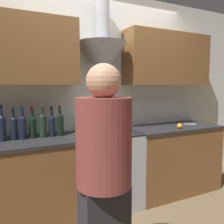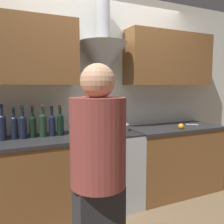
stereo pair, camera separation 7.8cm
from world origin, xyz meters
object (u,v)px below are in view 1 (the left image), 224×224
wine_bottle_3 (2,126)px  wine_bottle_9 (60,123)px  wine_bottle_7 (43,124)px  mixing_bowl (118,127)px  orange_fruit (180,126)px  person_foreground_left (104,177)px  stove_range (108,169)px  wine_bottle_4 (14,127)px  wine_bottle_6 (33,126)px  wine_bottle_8 (52,124)px  wine_bottle_5 (23,126)px  stock_pot (95,128)px

wine_bottle_3 → wine_bottle_9: size_ratio=1.08×
wine_bottle_7 → mixing_bowl: bearing=-1.9°
orange_fruit → person_foreground_left: bearing=-147.4°
stove_range → wine_bottle_4: wine_bottle_4 is taller
wine_bottle_4 → person_foreground_left: (0.43, -1.24, -0.16)m
mixing_bowl → person_foreground_left: size_ratio=0.16×
stove_range → wine_bottle_9: wine_bottle_9 is taller
stove_range → wine_bottle_6: bearing=174.4°
wine_bottle_7 → mixing_bowl: size_ratio=1.36×
wine_bottle_8 → mixing_bowl: size_ratio=1.27×
wine_bottle_8 → wine_bottle_3: bearing=-179.1°
wine_bottle_5 → stock_pot: size_ratio=1.24×
mixing_bowl → wine_bottle_9: bearing=177.5°
wine_bottle_9 → mixing_bowl: bearing=-2.5°
wine_bottle_4 → wine_bottle_8: bearing=-1.0°
orange_fruit → wine_bottle_8: bearing=170.1°
wine_bottle_3 → stock_pot: (0.97, -0.04, -0.08)m
wine_bottle_4 → wine_bottle_7: (0.28, -0.01, 0.01)m
wine_bottle_9 → orange_fruit: bearing=-10.4°
wine_bottle_5 → stock_pot: 0.78m
wine_bottle_6 → person_foreground_left: (0.25, -1.24, -0.16)m
wine_bottle_7 → person_foreground_left: person_foreground_left is taller
wine_bottle_5 → wine_bottle_9: bearing=0.6°
wine_bottle_5 → wine_bottle_7: (0.20, 0.00, 0.00)m
wine_bottle_6 → stock_pot: bearing=-4.7°
person_foreground_left → stock_pot: bearing=69.9°
wine_bottle_8 → person_foreground_left: (0.05, -1.23, -0.16)m
wine_bottle_3 → orange_fruit: bearing=-7.3°
wine_bottle_5 → orange_fruit: wine_bottle_5 is taller
wine_bottle_8 → orange_fruit: bearing=-9.9°
wine_bottle_4 → stock_pot: bearing=-3.9°
stove_range → person_foreground_left: size_ratio=0.57×
stove_range → wine_bottle_4: (-1.01, 0.08, 0.58)m
wine_bottle_3 → stock_pot: 0.98m
orange_fruit → stock_pot: bearing=168.4°
wine_bottle_6 → orange_fruit: size_ratio=4.80×
person_foreground_left → mixing_bowl: bearing=58.4°
wine_bottle_6 → mixing_bowl: wine_bottle_6 is taller
wine_bottle_8 → wine_bottle_6: bearing=178.7°
wine_bottle_8 → stock_pot: (0.48, -0.05, -0.07)m
wine_bottle_5 → mixing_bowl: size_ratio=1.36×
stove_range → wine_bottle_7: wine_bottle_7 is taller
person_foreground_left → wine_bottle_8: bearing=92.3°
wine_bottle_9 → mixing_bowl: size_ratio=1.30×
orange_fruit → wine_bottle_5: bearing=171.9°
wine_bottle_4 → wine_bottle_6: 0.18m
wine_bottle_4 → wine_bottle_9: wine_bottle_9 is taller
stove_range → wine_bottle_8: size_ratio=2.76×
person_foreground_left → wine_bottle_6: bearing=101.3°
stock_pot → orange_fruit: stock_pot is taller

